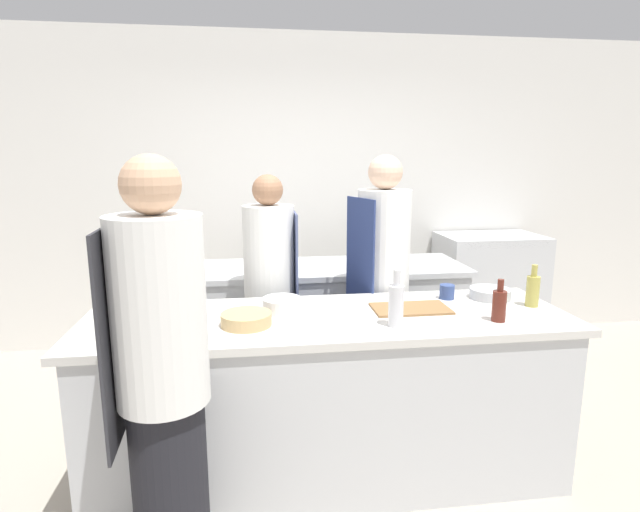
# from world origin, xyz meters

# --- Properties ---
(ground_plane) EXTENTS (16.00, 16.00, 0.00)m
(ground_plane) POSITION_xyz_m (0.00, 0.00, 0.00)
(ground_plane) COLOR #A89E8E
(wall_back) EXTENTS (8.00, 0.06, 2.80)m
(wall_back) POSITION_xyz_m (0.00, 2.13, 1.40)
(wall_back) COLOR silver
(wall_back) RESTS_ON ground_plane
(prep_counter) EXTENTS (2.55, 0.79, 0.91)m
(prep_counter) POSITION_xyz_m (0.00, 0.00, 0.46)
(prep_counter) COLOR silver
(prep_counter) RESTS_ON ground_plane
(pass_counter) EXTENTS (2.05, 0.72, 0.91)m
(pass_counter) POSITION_xyz_m (0.20, 1.19, 0.46)
(pass_counter) COLOR silver
(pass_counter) RESTS_ON ground_plane
(oven_range) EXTENTS (0.91, 0.60, 1.02)m
(oven_range) POSITION_xyz_m (1.78, 1.78, 0.51)
(oven_range) COLOR silver
(oven_range) RESTS_ON ground_plane
(chef_at_prep_near) EXTENTS (0.37, 0.35, 1.75)m
(chef_at_prep_near) POSITION_xyz_m (-0.75, -0.62, 0.88)
(chef_at_prep_near) COLOR black
(chef_at_prep_near) RESTS_ON ground_plane
(chef_at_stove) EXTENTS (0.34, 0.33, 1.62)m
(chef_at_stove) POSITION_xyz_m (-0.28, 0.68, 0.82)
(chef_at_stove) COLOR black
(chef_at_stove) RESTS_ON ground_plane
(chef_at_pass_far) EXTENTS (0.39, 0.38, 1.75)m
(chef_at_pass_far) POSITION_xyz_m (0.44, 0.59, 0.88)
(chef_at_pass_far) COLOR black
(chef_at_pass_far) RESTS_ON ground_plane
(bottle_olive_oil) EXTENTS (0.07, 0.07, 0.22)m
(bottle_olive_oil) POSITION_xyz_m (0.84, -0.20, 1.00)
(bottle_olive_oil) COLOR #5B2319
(bottle_olive_oil) RESTS_ON prep_counter
(bottle_vinegar) EXTENTS (0.07, 0.07, 0.29)m
(bottle_vinegar) POSITION_xyz_m (0.30, -0.20, 1.03)
(bottle_vinegar) COLOR silver
(bottle_vinegar) RESTS_ON prep_counter
(bottle_wine) EXTENTS (0.07, 0.07, 0.24)m
(bottle_wine) POSITION_xyz_m (1.15, 0.02, 1.01)
(bottle_wine) COLOR #B2A84C
(bottle_wine) RESTS_ON prep_counter
(bowl_mixing_large) EXTENTS (0.21, 0.21, 0.06)m
(bowl_mixing_large) POSITION_xyz_m (-0.76, -0.18, 0.94)
(bowl_mixing_large) COLOR #B7BABC
(bowl_mixing_large) RESTS_ON prep_counter
(bowl_prep_small) EXTENTS (0.25, 0.25, 0.06)m
(bowl_prep_small) POSITION_xyz_m (-0.43, -0.09, 0.94)
(bowl_prep_small) COLOR tan
(bowl_prep_small) RESTS_ON prep_counter
(bowl_ceramic_blue) EXTENTS (0.21, 0.21, 0.08)m
(bowl_ceramic_blue) POSITION_xyz_m (-0.24, 0.10, 0.95)
(bowl_ceramic_blue) COLOR white
(bowl_ceramic_blue) RESTS_ON prep_counter
(bowl_wooden_salad) EXTENTS (0.24, 0.24, 0.06)m
(bowl_wooden_salad) POSITION_xyz_m (0.99, 0.19, 0.94)
(bowl_wooden_salad) COLOR #B7BABC
(bowl_wooden_salad) RESTS_ON prep_counter
(cup) EXTENTS (0.09, 0.09, 0.08)m
(cup) POSITION_xyz_m (0.74, 0.22, 0.95)
(cup) COLOR #33477F
(cup) RESTS_ON prep_counter
(cutting_board) EXTENTS (0.41, 0.24, 0.01)m
(cutting_board) POSITION_xyz_m (0.46, 0.04, 0.92)
(cutting_board) COLOR olive
(cutting_board) RESTS_ON prep_counter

